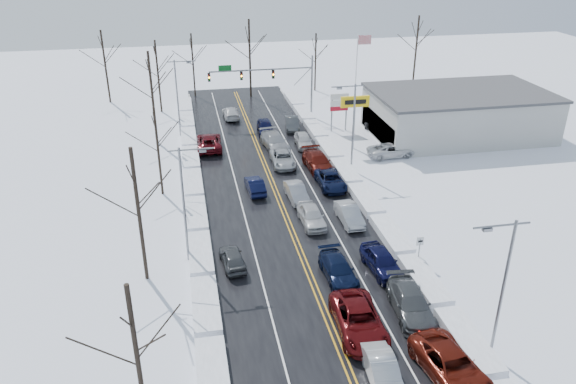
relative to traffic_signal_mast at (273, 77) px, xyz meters
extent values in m
plane|color=white|center=(-3.45, -27.99, -5.48)|extent=(160.00, 160.00, 0.00)
cube|color=black|center=(-3.45, -25.99, -5.47)|extent=(14.00, 84.00, 0.01)
cube|color=white|center=(-11.05, -25.99, -5.48)|extent=(1.74, 72.00, 0.67)
cube|color=white|center=(4.15, -25.99, -5.48)|extent=(1.74, 72.00, 0.67)
cylinder|color=slate|center=(5.05, 0.01, -1.48)|extent=(0.24, 0.24, 8.00)
cylinder|color=slate|center=(-1.45, 0.01, 1.02)|extent=(13.00, 0.18, 0.18)
cylinder|color=slate|center=(3.85, 0.01, -0.08)|extent=(2.33, 0.10, 2.33)
cube|color=#0C591E|center=(-5.95, 0.01, 1.42)|extent=(1.60, 0.08, 0.70)
cube|color=black|center=(0.05, 0.01, 0.37)|extent=(0.32, 0.25, 1.05)
sphere|color=#3F0705|center=(0.05, -0.15, 0.67)|extent=(0.20, 0.20, 0.20)
sphere|color=orange|center=(0.05, -0.15, 0.37)|extent=(0.22, 0.22, 0.22)
sphere|color=black|center=(0.05, -0.15, 0.07)|extent=(0.20, 0.20, 0.20)
cube|color=black|center=(-3.95, 0.01, 0.37)|extent=(0.32, 0.25, 1.05)
sphere|color=#3F0705|center=(-3.95, -0.15, 0.67)|extent=(0.20, 0.20, 0.20)
sphere|color=orange|center=(-3.95, -0.15, 0.37)|extent=(0.22, 0.22, 0.22)
sphere|color=black|center=(-3.95, -0.15, 0.07)|extent=(0.20, 0.20, 0.20)
cube|color=black|center=(-7.95, 0.01, 0.37)|extent=(0.32, 0.25, 1.05)
sphere|color=#3F0705|center=(-7.95, -0.15, 0.67)|extent=(0.20, 0.20, 0.20)
sphere|color=orange|center=(-7.95, -0.15, 0.37)|extent=(0.22, 0.22, 0.22)
sphere|color=black|center=(-7.95, -0.15, 0.07)|extent=(0.20, 0.20, 0.20)
cylinder|color=slate|center=(7.05, -11.99, -2.68)|extent=(0.20, 0.20, 5.60)
cube|color=yellow|center=(7.05, -11.99, -0.08)|extent=(3.20, 0.30, 1.20)
cube|color=black|center=(7.05, -12.16, -0.08)|extent=(2.40, 0.04, 0.50)
cylinder|color=slate|center=(6.15, -5.99, -3.48)|extent=(0.16, 0.16, 4.00)
cylinder|color=slate|center=(7.95, -5.99, -3.48)|extent=(0.16, 0.16, 4.00)
cube|color=white|center=(7.05, -5.99, -1.18)|extent=(2.20, 0.22, 0.70)
cube|color=white|center=(7.05, -5.99, -1.98)|extent=(2.20, 0.22, 0.70)
cube|color=#B30D1E|center=(7.05, -5.99, -2.68)|extent=(2.20, 0.22, 0.50)
cylinder|color=slate|center=(4.75, -35.99, -4.38)|extent=(0.08, 0.08, 2.20)
cube|color=white|center=(4.75, -35.99, -3.48)|extent=(0.55, 0.05, 0.70)
cube|color=black|center=(4.75, -36.03, -3.48)|extent=(0.35, 0.02, 0.15)
cylinder|color=silver|center=(11.55, 2.01, -0.48)|extent=(0.14, 0.14, 10.00)
cube|color=#A9A9A4|center=(20.55, -9.99, -2.98)|extent=(20.00, 12.00, 5.00)
cube|color=#262628|center=(10.60, -9.99, -3.88)|extent=(0.10, 11.00, 2.80)
cube|color=#3F3F42|center=(20.55, -9.99, -0.33)|extent=(20.40, 12.40, 0.30)
cylinder|color=slate|center=(5.05, -45.99, -0.98)|extent=(0.18, 0.18, 9.00)
cylinder|color=slate|center=(4.25, -45.99, 3.32)|extent=(3.20, 0.12, 0.12)
cube|color=slate|center=(3.45, -45.99, 3.17)|extent=(0.50, 0.25, 0.18)
cylinder|color=slate|center=(5.05, -17.99, -0.98)|extent=(0.18, 0.18, 9.00)
cylinder|color=slate|center=(4.25, -17.99, 3.32)|extent=(3.20, 0.12, 0.12)
cube|color=slate|center=(3.45, -17.99, 3.17)|extent=(0.50, 0.25, 0.18)
cylinder|color=slate|center=(-11.95, -31.99, -0.98)|extent=(0.18, 0.18, 9.00)
cylinder|color=slate|center=(-11.15, -31.99, 3.32)|extent=(3.20, 0.12, 0.12)
cube|color=slate|center=(-10.35, -31.99, 3.17)|extent=(0.50, 0.25, 0.18)
cylinder|color=slate|center=(-11.95, -3.99, -0.98)|extent=(0.18, 0.18, 9.00)
cylinder|color=slate|center=(-11.15, -3.99, 3.32)|extent=(3.20, 0.12, 0.12)
cube|color=slate|center=(-10.35, -3.99, 3.17)|extent=(0.50, 0.25, 0.18)
cylinder|color=#2D231C|center=(-14.45, -47.99, -0.98)|extent=(0.24, 0.24, 9.00)
cylinder|color=#2D231C|center=(-14.95, -33.99, -0.48)|extent=(0.27, 0.27, 10.00)
cylinder|color=#2D231C|center=(-13.95, -19.99, -1.23)|extent=(0.23, 0.23, 8.50)
cylinder|color=#2D231C|center=(-14.65, -5.99, -0.23)|extent=(0.28, 0.28, 10.50)
cylinder|color=#2D231C|center=(-14.25, 6.01, -0.73)|extent=(0.25, 0.25, 9.50)
cylinder|color=#2D231C|center=(-21.45, 12.01, -0.48)|extent=(0.27, 0.27, 10.00)
cylinder|color=#2D231C|center=(-9.45, 13.01, -0.98)|extent=(0.24, 0.24, 9.00)
cylinder|color=#2D231C|center=(-1.45, 11.01, 0.02)|extent=(0.29, 0.29, 11.00)
cylinder|color=#2D231C|center=(8.55, 12.51, -1.23)|extent=(0.23, 0.23, 8.50)
cylinder|color=#2D231C|center=(24.55, 13.01, -0.23)|extent=(0.28, 0.28, 10.50)
imported|color=#A7AAAF|center=(-1.88, -46.79, -5.48)|extent=(1.77, 4.45, 1.44)
imported|color=#4B0A0C|center=(-1.88, -42.45, -5.48)|extent=(3.02, 6.11, 1.67)
imported|color=black|center=(-1.56, -36.59, -5.48)|extent=(2.16, 4.97, 1.42)
imported|color=silver|center=(-1.57, -28.39, -5.48)|extent=(1.91, 4.59, 1.55)
imported|color=gray|center=(-1.87, -23.54, -5.48)|extent=(1.74, 4.39, 1.42)
imported|color=#A0A4A8|center=(-1.59, -15.29, -5.48)|extent=(2.49, 5.12, 1.40)
imported|color=gray|center=(-1.60, -10.42, -5.48)|extent=(3.03, 5.99, 1.67)
imported|color=black|center=(-1.87, -5.20, -5.48)|extent=(2.09, 4.74, 1.59)
imported|color=#54130B|center=(1.95, -47.20, -5.48)|extent=(3.39, 6.12, 1.62)
imported|color=#414446|center=(1.95, -41.36, -5.48)|extent=(2.76, 5.71, 1.60)
imported|color=black|center=(1.80, -36.26, -5.48)|extent=(2.29, 4.90, 1.62)
imported|color=#9C9EA3|center=(1.63, -28.68, -5.48)|extent=(1.63, 4.47, 1.46)
imported|color=black|center=(1.90, -21.55, -5.48)|extent=(2.36, 5.10, 1.42)
imported|color=#4A0F09|center=(1.73, -17.16, -5.48)|extent=(2.66, 5.86, 1.67)
imported|color=#B8B8BB|center=(1.69, -10.43, -5.48)|extent=(1.95, 4.40, 1.47)
imported|color=#3B3D40|center=(1.61, -4.30, -5.48)|extent=(2.17, 4.67, 1.48)
imported|color=black|center=(-5.37, -21.27, -5.48)|extent=(1.67, 4.22, 1.37)
imported|color=#530B11|center=(-8.84, -9.12, -5.48)|extent=(2.89, 5.92, 1.62)
imported|color=silver|center=(-5.32, 1.54, -5.48)|extent=(2.01, 4.84, 1.40)
imported|color=#3C3E40|center=(-8.76, -33.56, -5.48)|extent=(1.97, 4.05, 1.33)
imported|color=silver|center=(10.39, -15.22, -5.48)|extent=(5.32, 2.72, 1.44)
imported|color=#3B3D40|center=(13.58, -11.32, -5.48)|extent=(2.68, 5.77, 1.63)
imported|color=black|center=(11.43, -5.05, -5.48)|extent=(2.33, 4.55, 1.48)
camera|label=1|loc=(-11.47, -68.79, 17.40)|focal=35.00mm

